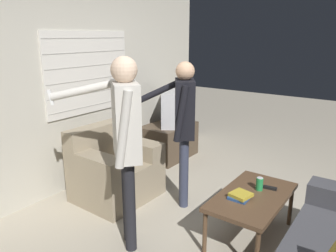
{
  "coord_description": "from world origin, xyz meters",
  "views": [
    {
      "loc": [
        -2.52,
        -1.25,
        1.89
      ],
      "look_at": [
        0.03,
        0.6,
        1.0
      ],
      "focal_mm": 35.0,
      "sensor_mm": 36.0,
      "label": 1
    }
  ],
  "objects_px": {
    "person_right_standing": "(183,118)",
    "spare_remote": "(270,188)",
    "person_left_standing": "(125,130)",
    "book_stack": "(240,196)",
    "floor_fan": "(144,161)",
    "soda_can": "(259,184)",
    "armchair_beige": "(114,169)",
    "coffee_table": "(252,199)",
    "tv": "(169,108)"
  },
  "relations": [
    {
      "from": "person_left_standing",
      "to": "book_stack",
      "type": "height_order",
      "value": "person_left_standing"
    },
    {
      "from": "book_stack",
      "to": "floor_fan",
      "type": "bearing_deg",
      "value": 67.19
    },
    {
      "from": "person_right_standing",
      "to": "soda_can",
      "type": "height_order",
      "value": "person_right_standing"
    },
    {
      "from": "person_right_standing",
      "to": "spare_remote",
      "type": "relative_size",
      "value": 12.09
    },
    {
      "from": "book_stack",
      "to": "floor_fan",
      "type": "distance_m",
      "value": 1.92
    },
    {
      "from": "book_stack",
      "to": "soda_can",
      "type": "bearing_deg",
      "value": -15.58
    },
    {
      "from": "armchair_beige",
      "to": "spare_remote",
      "type": "bearing_deg",
      "value": 102.6
    },
    {
      "from": "book_stack",
      "to": "person_right_standing",
      "type": "bearing_deg",
      "value": 68.83
    },
    {
      "from": "armchair_beige",
      "to": "book_stack",
      "type": "bearing_deg",
      "value": 91.41
    },
    {
      "from": "tv",
      "to": "floor_fan",
      "type": "distance_m",
      "value": 0.94
    },
    {
      "from": "person_left_standing",
      "to": "spare_remote",
      "type": "bearing_deg",
      "value": -94.76
    },
    {
      "from": "tv",
      "to": "person_left_standing",
      "type": "height_order",
      "value": "person_left_standing"
    },
    {
      "from": "person_left_standing",
      "to": "book_stack",
      "type": "bearing_deg",
      "value": -102.53
    },
    {
      "from": "person_right_standing",
      "to": "book_stack",
      "type": "relative_size",
      "value": 8.15
    },
    {
      "from": "person_right_standing",
      "to": "spare_remote",
      "type": "distance_m",
      "value": 1.13
    },
    {
      "from": "armchair_beige",
      "to": "person_right_standing",
      "type": "distance_m",
      "value": 1.07
    },
    {
      "from": "person_left_standing",
      "to": "person_right_standing",
      "type": "xyz_separation_m",
      "value": [
        0.94,
        0.02,
        -0.09
      ]
    },
    {
      "from": "soda_can",
      "to": "person_left_standing",
      "type": "bearing_deg",
      "value": 134.86
    },
    {
      "from": "person_left_standing",
      "to": "floor_fan",
      "type": "height_order",
      "value": "person_left_standing"
    },
    {
      "from": "person_right_standing",
      "to": "floor_fan",
      "type": "bearing_deg",
      "value": 30.3
    },
    {
      "from": "soda_can",
      "to": "spare_remote",
      "type": "bearing_deg",
      "value": -45.49
    },
    {
      "from": "book_stack",
      "to": "tv",
      "type": "bearing_deg",
      "value": 51.85
    },
    {
      "from": "coffee_table",
      "to": "person_left_standing",
      "type": "height_order",
      "value": "person_left_standing"
    },
    {
      "from": "coffee_table",
      "to": "floor_fan",
      "type": "xyz_separation_m",
      "value": [
        0.6,
        1.81,
        -0.24
      ]
    },
    {
      "from": "coffee_table",
      "to": "soda_can",
      "type": "relative_size",
      "value": 7.85
    },
    {
      "from": "person_right_standing",
      "to": "book_stack",
      "type": "xyz_separation_m",
      "value": [
        -0.32,
        -0.83,
        -0.54
      ]
    },
    {
      "from": "armchair_beige",
      "to": "person_right_standing",
      "type": "relative_size",
      "value": 0.56
    },
    {
      "from": "coffee_table",
      "to": "book_stack",
      "type": "bearing_deg",
      "value": 155.01
    },
    {
      "from": "person_right_standing",
      "to": "floor_fan",
      "type": "xyz_separation_m",
      "value": [
        0.41,
        0.91,
        -0.85
      ]
    },
    {
      "from": "armchair_beige",
      "to": "soda_can",
      "type": "relative_size",
      "value": 7.18
    },
    {
      "from": "tv",
      "to": "armchair_beige",
      "type": "bearing_deg",
      "value": -23.62
    },
    {
      "from": "armchair_beige",
      "to": "tv",
      "type": "xyz_separation_m",
      "value": [
        1.45,
        0.24,
        0.45
      ]
    },
    {
      "from": "armchair_beige",
      "to": "person_left_standing",
      "type": "height_order",
      "value": "person_left_standing"
    },
    {
      "from": "tv",
      "to": "floor_fan",
      "type": "height_order",
      "value": "tv"
    },
    {
      "from": "floor_fan",
      "to": "armchair_beige",
      "type": "bearing_deg",
      "value": -168.22
    },
    {
      "from": "coffee_table",
      "to": "book_stack",
      "type": "relative_size",
      "value": 4.98
    },
    {
      "from": "coffee_table",
      "to": "tv",
      "type": "distance_m",
      "value": 2.33
    },
    {
      "from": "person_right_standing",
      "to": "spare_remote",
      "type": "bearing_deg",
      "value": -124.04
    },
    {
      "from": "tv",
      "to": "book_stack",
      "type": "distance_m",
      "value": 2.35
    },
    {
      "from": "armchair_beige",
      "to": "soda_can",
      "type": "bearing_deg",
      "value": 100.57
    },
    {
      "from": "coffee_table",
      "to": "tv",
      "type": "relative_size",
      "value": 1.53
    },
    {
      "from": "person_right_standing",
      "to": "spare_remote",
      "type": "height_order",
      "value": "person_right_standing"
    },
    {
      "from": "person_right_standing",
      "to": "soda_can",
      "type": "relative_size",
      "value": 12.84
    },
    {
      "from": "coffee_table",
      "to": "soda_can",
      "type": "bearing_deg",
      "value": -4.89
    },
    {
      "from": "person_right_standing",
      "to": "floor_fan",
      "type": "height_order",
      "value": "person_right_standing"
    },
    {
      "from": "book_stack",
      "to": "spare_remote",
      "type": "bearing_deg",
      "value": -23.9
    },
    {
      "from": "floor_fan",
      "to": "coffee_table",
      "type": "bearing_deg",
      "value": -108.28
    },
    {
      "from": "book_stack",
      "to": "person_left_standing",
      "type": "bearing_deg",
      "value": 127.06
    },
    {
      "from": "armchair_beige",
      "to": "book_stack",
      "type": "xyz_separation_m",
      "value": [
        0.01,
        -1.59,
        0.14
      ]
    },
    {
      "from": "coffee_table",
      "to": "person_right_standing",
      "type": "xyz_separation_m",
      "value": [
        0.19,
        0.9,
        0.61
      ]
    }
  ]
}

